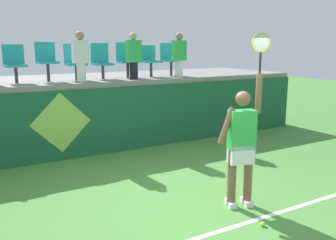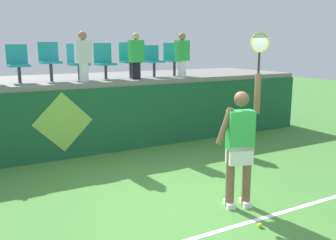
# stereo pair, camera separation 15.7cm
# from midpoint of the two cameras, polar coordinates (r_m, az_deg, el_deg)

# --- Properties ---
(ground_plane) EXTENTS (40.00, 40.00, 0.00)m
(ground_plane) POSITION_cam_midpoint_polar(r_m,az_deg,el_deg) (5.70, 2.11, -13.52)
(ground_plane) COLOR #478438
(court_back_wall) EXTENTS (11.53, 0.20, 1.48)m
(court_back_wall) POSITION_cam_midpoint_polar(r_m,az_deg,el_deg) (8.46, -10.55, -0.13)
(court_back_wall) COLOR #195633
(court_back_wall) RESTS_ON ground_plane
(spectator_platform) EXTENTS (11.53, 2.94, 0.12)m
(spectator_platform) POSITION_cam_midpoint_polar(r_m,az_deg,el_deg) (9.68, -13.63, 5.98)
(spectator_platform) COLOR gray
(spectator_platform) RESTS_ON court_back_wall
(court_baseline_stripe) EXTENTS (10.38, 0.08, 0.01)m
(court_baseline_stripe) POSITION_cam_midpoint_polar(r_m,az_deg,el_deg) (5.14, 6.98, -16.55)
(court_baseline_stripe) COLOR white
(court_baseline_stripe) RESTS_ON ground_plane
(tennis_player) EXTENTS (0.73, 0.37, 2.57)m
(tennis_player) POSITION_cam_midpoint_polar(r_m,az_deg,el_deg) (5.60, 10.42, -3.39)
(tennis_player) COLOR white
(tennis_player) RESTS_ON ground_plane
(tennis_ball) EXTENTS (0.07, 0.07, 0.07)m
(tennis_ball) POSITION_cam_midpoint_polar(r_m,az_deg,el_deg) (5.35, 13.46, -15.24)
(tennis_ball) COLOR #D1E533
(tennis_ball) RESTS_ON ground_plane
(stadium_chair_1) EXTENTS (0.44, 0.42, 0.82)m
(stadium_chair_1) POSITION_cam_midpoint_polar(r_m,az_deg,el_deg) (8.69, -22.91, 8.18)
(stadium_chair_1) COLOR #38383D
(stadium_chair_1) RESTS_ON spectator_platform
(stadium_chair_2) EXTENTS (0.44, 0.42, 0.87)m
(stadium_chair_2) POSITION_cam_midpoint_polar(r_m,az_deg,el_deg) (8.80, -18.57, 8.82)
(stadium_chair_2) COLOR #38383D
(stadium_chair_2) RESTS_ON spectator_platform
(stadium_chair_3) EXTENTS (0.44, 0.42, 0.83)m
(stadium_chair_3) POSITION_cam_midpoint_polar(r_m,az_deg,el_deg) (8.96, -14.55, 8.80)
(stadium_chair_3) COLOR #38383D
(stadium_chair_3) RESTS_ON spectator_platform
(stadium_chair_4) EXTENTS (0.44, 0.42, 0.85)m
(stadium_chair_4) POSITION_cam_midpoint_polar(r_m,az_deg,el_deg) (9.17, -10.66, 9.02)
(stadium_chair_4) COLOR #38383D
(stadium_chair_4) RESTS_ON spectator_platform
(stadium_chair_5) EXTENTS (0.44, 0.42, 0.87)m
(stadium_chair_5) POSITION_cam_midpoint_polar(r_m,az_deg,el_deg) (9.40, -6.89, 9.35)
(stadium_chair_5) COLOR #38383D
(stadium_chair_5) RESTS_ON spectator_platform
(stadium_chair_6) EXTENTS (0.44, 0.42, 0.80)m
(stadium_chair_6) POSITION_cam_midpoint_polar(r_m,az_deg,el_deg) (9.68, -3.29, 9.30)
(stadium_chair_6) COLOR #38383D
(stadium_chair_6) RESTS_ON spectator_platform
(stadium_chair_7) EXTENTS (0.44, 0.42, 0.86)m
(stadium_chair_7) POSITION_cam_midpoint_polar(r_m,az_deg,el_deg) (9.97, -0.20, 9.54)
(stadium_chair_7) COLOR #38383D
(stadium_chair_7) RESTS_ON spectator_platform
(spectator_0) EXTENTS (0.34, 0.20, 1.11)m
(spectator_0) POSITION_cam_midpoint_polar(r_m,az_deg,el_deg) (9.57, 1.22, 10.04)
(spectator_0) COLOR white
(spectator_0) RESTS_ON spectator_platform
(spectator_1) EXTENTS (0.34, 0.20, 1.10)m
(spectator_1) POSITION_cam_midpoint_polar(r_m,az_deg,el_deg) (8.54, -13.76, 9.55)
(spectator_1) COLOR white
(spectator_1) RESTS_ON spectator_platform
(spectator_2) EXTENTS (0.34, 0.20, 1.09)m
(spectator_2) POSITION_cam_midpoint_polar(r_m,az_deg,el_deg) (9.02, -5.82, 9.81)
(spectator_2) COLOR black
(spectator_2) RESTS_ON spectator_platform
(wall_signage_mount) EXTENTS (1.27, 0.01, 1.45)m
(wall_signage_mount) POSITION_cam_midpoint_polar(r_m,az_deg,el_deg) (8.28, -16.27, -5.93)
(wall_signage_mount) COLOR #195633
(wall_signage_mount) RESTS_ON ground_plane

